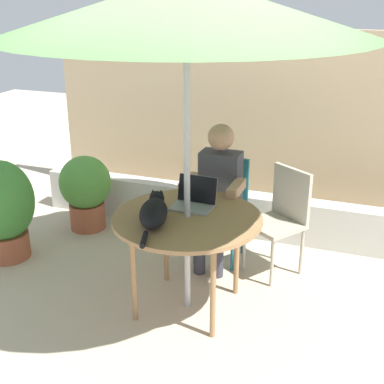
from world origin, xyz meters
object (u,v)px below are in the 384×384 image
(chair_occupied, at_px, (223,200))
(cat, at_px, (154,212))
(patio_table, at_px, (187,224))
(person_seated, at_px, (218,188))
(potted_plant_by_chair, at_px, (85,189))
(potted_plant_near_fence, at_px, (2,207))
(patio_umbrella, at_px, (186,6))
(laptop, at_px, (195,198))
(chair_empty, at_px, (282,212))

(chair_occupied, bearing_deg, cat, -99.23)
(patio_table, distance_m, person_seated, 0.73)
(person_seated, relative_size, potted_plant_by_chair, 1.65)
(potted_plant_near_fence, bearing_deg, chair_occupied, 21.56)
(patio_umbrella, xyz_separation_m, laptop, (-0.02, 0.20, -1.36))
(patio_umbrella, distance_m, chair_empty, 1.90)
(laptop, xyz_separation_m, potted_plant_by_chair, (-1.42, 0.76, -0.39))
(chair_empty, height_order, potted_plant_by_chair, chair_empty)
(patio_umbrella, relative_size, potted_plant_near_fence, 2.67)
(potted_plant_near_fence, distance_m, potted_plant_by_chair, 0.86)
(chair_occupied, relative_size, potted_plant_by_chair, 1.20)
(chair_occupied, distance_m, potted_plant_by_chair, 1.44)
(patio_table, height_order, potted_plant_by_chair, potted_plant_by_chair)
(chair_occupied, xyz_separation_m, person_seated, (0.00, -0.16, 0.17))
(patio_umbrella, relative_size, potted_plant_by_chair, 3.22)
(patio_table, distance_m, potted_plant_by_chair, 1.75)
(chair_empty, bearing_deg, potted_plant_near_fence, -165.02)
(potted_plant_near_fence, bearing_deg, patio_table, -5.61)
(cat, distance_m, potted_plant_by_chair, 1.76)
(patio_umbrella, distance_m, potted_plant_by_chair, 2.46)
(patio_table, xyz_separation_m, cat, (-0.17, -0.19, 0.14))
(patio_table, bearing_deg, cat, -132.78)
(person_seated, relative_size, cat, 1.93)
(patio_table, bearing_deg, person_seated, 90.00)
(chair_occupied, height_order, laptop, laptop)
(chair_occupied, xyz_separation_m, chair_empty, (0.54, -0.08, 0.00))
(patio_table, distance_m, cat, 0.29)
(chair_occupied, bearing_deg, patio_table, -90.00)
(patio_table, height_order, patio_umbrella, patio_umbrella)
(chair_occupied, relative_size, chair_empty, 1.00)
(chair_empty, height_order, person_seated, person_seated)
(chair_empty, height_order, cat, cat)
(person_seated, bearing_deg, potted_plant_by_chair, 170.80)
(chair_empty, distance_m, laptop, 0.86)
(chair_occupied, bearing_deg, potted_plant_by_chair, 177.03)
(chair_empty, relative_size, potted_plant_near_fence, 0.99)
(potted_plant_near_fence, bearing_deg, cat, -12.69)
(chair_occupied, height_order, cat, cat)
(laptop, bearing_deg, patio_umbrella, -85.76)
(patio_table, distance_m, chair_occupied, 0.90)
(cat, xyz_separation_m, potted_plant_near_fence, (-1.62, 0.36, -0.35))
(chair_occupied, bearing_deg, chair_empty, -8.77)
(patio_table, distance_m, potted_plant_near_fence, 1.81)
(chair_occupied, distance_m, chair_empty, 0.55)
(patio_table, distance_m, laptop, 0.24)
(person_seated, xyz_separation_m, potted_plant_by_chair, (-1.44, 0.23, -0.28))
(potted_plant_near_fence, bearing_deg, chair_empty, 14.98)
(patio_table, distance_m, chair_empty, 0.98)
(patio_umbrella, distance_m, cat, 1.36)
(patio_table, distance_m, patio_umbrella, 1.48)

